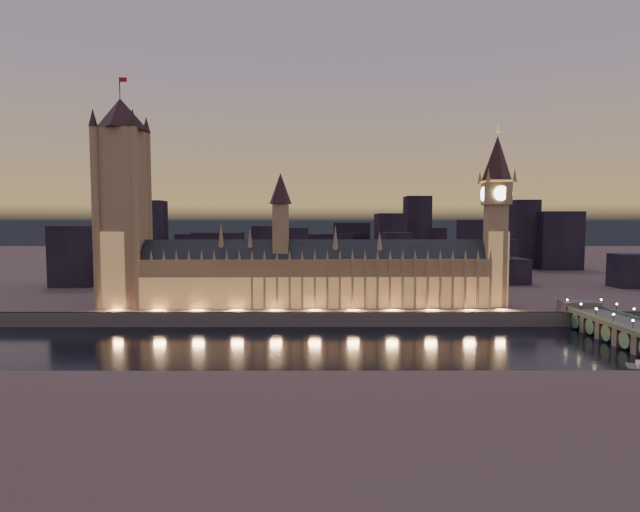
{
  "coord_description": "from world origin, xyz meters",
  "views": [
    {
      "loc": [
        4.28,
        -230.12,
        57.94
      ],
      "look_at": [
        5.0,
        55.0,
        38.0
      ],
      "focal_mm": 28.0,
      "sensor_mm": 36.0,
      "label": 1
    }
  ],
  "objects_px": {
    "palace_of_westminster": "(313,275)",
    "victoria_tower": "(123,194)",
    "elizabeth_tower": "(496,206)",
    "westminster_bridge": "(634,334)"
  },
  "relations": [
    {
      "from": "palace_of_westminster",
      "to": "victoria_tower",
      "type": "bearing_deg",
      "value": 179.9
    },
    {
      "from": "elizabeth_tower",
      "to": "victoria_tower",
      "type": "bearing_deg",
      "value": 180.0
    },
    {
      "from": "victoria_tower",
      "to": "elizabeth_tower",
      "type": "xyz_separation_m",
      "value": [
        218.0,
        -0.01,
        -6.92
      ]
    },
    {
      "from": "palace_of_westminster",
      "to": "victoria_tower",
      "type": "distance_m",
      "value": 120.86
    },
    {
      "from": "elizabeth_tower",
      "to": "westminster_bridge",
      "type": "relative_size",
      "value": 0.94
    },
    {
      "from": "victoria_tower",
      "to": "westminster_bridge",
      "type": "height_order",
      "value": "victoria_tower"
    },
    {
      "from": "palace_of_westminster",
      "to": "elizabeth_tower",
      "type": "xyz_separation_m",
      "value": [
        106.89,
        0.19,
        40.63
      ]
    },
    {
      "from": "elizabeth_tower",
      "to": "westminster_bridge",
      "type": "distance_m",
      "value": 98.71
    },
    {
      "from": "palace_of_westminster",
      "to": "elizabeth_tower",
      "type": "height_order",
      "value": "elizabeth_tower"
    },
    {
      "from": "palace_of_westminster",
      "to": "victoria_tower",
      "type": "relative_size",
      "value": 1.53
    }
  ]
}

